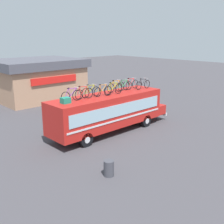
{
  "coord_description": "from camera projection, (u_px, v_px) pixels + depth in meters",
  "views": [
    {
      "loc": [
        -13.21,
        -14.48,
        6.99
      ],
      "look_at": [
        0.47,
        0.0,
        1.48
      ],
      "focal_mm": 44.33,
      "sensor_mm": 36.0,
      "label": 1
    }
  ],
  "objects": [
    {
      "name": "ground_plane",
      "position": [
        107.0,
        132.0,
        20.75
      ],
      "size": [
        120.0,
        120.0,
        0.0
      ],
      "primitive_type": "plane",
      "color": "#423F44"
    },
    {
      "name": "bus",
      "position": [
        109.0,
        110.0,
        20.43
      ],
      "size": [
        10.49,
        2.55,
        2.87
      ],
      "color": "red",
      "rests_on": "ground"
    },
    {
      "name": "luggage_bag_1",
      "position": [
        66.0,
        100.0,
        17.42
      ],
      "size": [
        0.56,
        0.47,
        0.37
      ],
      "primitive_type": "cube",
      "color": "#1E7F66",
      "rests_on": "bus"
    },
    {
      "name": "rooftop_bicycle_1",
      "position": [
        72.0,
        95.0,
        18.03
      ],
      "size": [
        1.76,
        0.44,
        0.9
      ],
      "color": "black",
      "rests_on": "bus"
    },
    {
      "name": "rooftop_bicycle_2",
      "position": [
        83.0,
        94.0,
        18.46
      ],
      "size": [
        1.72,
        0.44,
        0.94
      ],
      "color": "black",
      "rests_on": "bus"
    },
    {
      "name": "rooftop_bicycle_3",
      "position": [
        91.0,
        92.0,
        19.14
      ],
      "size": [
        1.64,
        0.44,
        0.91
      ],
      "color": "black",
      "rests_on": "bus"
    },
    {
      "name": "rooftop_bicycle_4",
      "position": [
        103.0,
        91.0,
        19.54
      ],
      "size": [
        1.66,
        0.44,
        0.87
      ],
      "color": "black",
      "rests_on": "bus"
    },
    {
      "name": "rooftop_bicycle_5",
      "position": [
        113.0,
        89.0,
        19.91
      ],
      "size": [
        1.78,
        0.44,
        0.95
      ],
      "color": "black",
      "rests_on": "bus"
    },
    {
      "name": "rooftop_bicycle_6",
      "position": [
        116.0,
        87.0,
        20.91
      ],
      "size": [
        1.8,
        0.44,
        0.93
      ],
      "color": "black",
      "rests_on": "bus"
    },
    {
      "name": "rooftop_bicycle_7",
      "position": [
        124.0,
        86.0,
        21.36
      ],
      "size": [
        1.77,
        0.44,
        0.9
      ],
      "color": "black",
      "rests_on": "bus"
    },
    {
      "name": "rooftop_bicycle_8",
      "position": [
        131.0,
        84.0,
        21.99
      ],
      "size": [
        1.75,
        0.44,
        0.92
      ],
      "color": "black",
      "rests_on": "bus"
    },
    {
      "name": "rooftop_bicycle_9",
      "position": [
        143.0,
        84.0,
        22.03
      ],
      "size": [
        1.7,
        0.44,
        0.88
      ],
      "color": "black",
      "rests_on": "bus"
    },
    {
      "name": "roadside_building",
      "position": [
        37.0,
        79.0,
        31.49
      ],
      "size": [
        9.65,
        7.86,
        4.45
      ],
      "color": "tan",
      "rests_on": "ground"
    },
    {
      "name": "trash_bin",
      "position": [
        109.0,
        168.0,
        14.2
      ],
      "size": [
        0.54,
        0.54,
        0.84
      ],
      "primitive_type": "cylinder",
      "color": "#3F3F47",
      "rests_on": "ground"
    }
  ]
}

